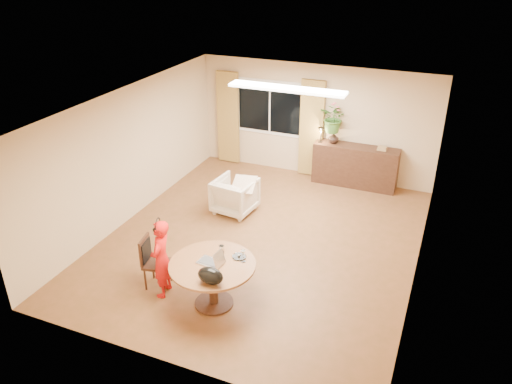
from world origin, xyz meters
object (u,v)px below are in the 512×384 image
dining_table (213,273)px  child (161,259)px  armchair (235,196)px  dining_chair (157,263)px  sideboard (355,166)px

dining_table → child: child is taller
dining_table → armchair: bearing=108.3°
dining_chair → sideboard: sideboard is taller
dining_table → sideboard: sideboard is taller
dining_table → dining_chair: dining_chair is taller
armchair → sideboard: 2.93m
child → dining_chair: bearing=-137.0°
dining_table → dining_chair: size_ratio=1.48×
sideboard → child: bearing=-110.6°
child → armchair: (-0.08, 2.86, -0.28)m
dining_table → child: (-0.84, -0.07, 0.07)m
armchair → sideboard: (1.97, 2.17, 0.11)m
dining_chair → child: 0.32m
child → armchair: size_ratio=1.63×
armchair → sideboard: size_ratio=0.42×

